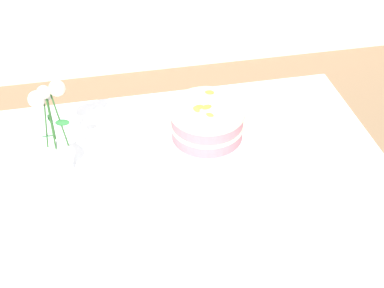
{
  "coord_description": "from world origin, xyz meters",
  "views": [
    {
      "loc": [
        -0.21,
        -1.19,
        1.9
      ],
      "look_at": [
        0.04,
        0.02,
        0.86
      ],
      "focal_mm": 48.44,
      "sensor_mm": 36.0,
      "label": 1
    }
  ],
  "objects_px": {
    "layer_cake": "(207,122)",
    "flower_vase": "(55,137)",
    "dining_table": "(183,203)",
    "cake_stand": "(207,139)"
  },
  "relations": [
    {
      "from": "dining_table",
      "to": "layer_cake",
      "type": "bearing_deg",
      "value": 45.94
    },
    {
      "from": "dining_table",
      "to": "layer_cake",
      "type": "distance_m",
      "value": 0.29
    },
    {
      "from": "dining_table",
      "to": "flower_vase",
      "type": "bearing_deg",
      "value": 158.49
    },
    {
      "from": "dining_table",
      "to": "cake_stand",
      "type": "bearing_deg",
      "value": 45.93
    },
    {
      "from": "cake_stand",
      "to": "layer_cake",
      "type": "height_order",
      "value": "layer_cake"
    },
    {
      "from": "dining_table",
      "to": "layer_cake",
      "type": "height_order",
      "value": "layer_cake"
    },
    {
      "from": "cake_stand",
      "to": "dining_table",
      "type": "bearing_deg",
      "value": -134.07
    },
    {
      "from": "layer_cake",
      "to": "flower_vase",
      "type": "xyz_separation_m",
      "value": [
        -0.48,
        0.04,
        -0.02
      ]
    },
    {
      "from": "cake_stand",
      "to": "layer_cake",
      "type": "relative_size",
      "value": 1.21
    },
    {
      "from": "cake_stand",
      "to": "flower_vase",
      "type": "height_order",
      "value": "flower_vase"
    }
  ]
}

